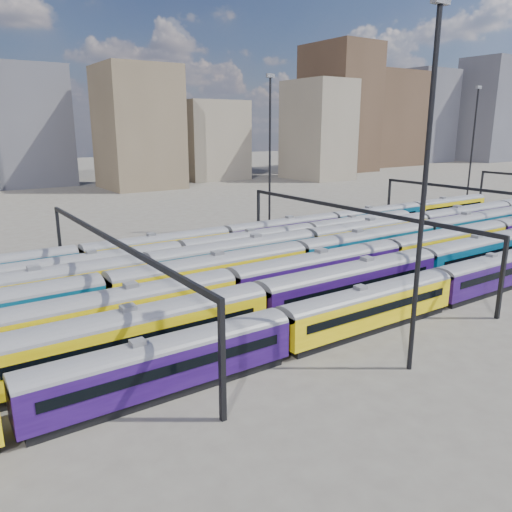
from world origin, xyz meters
TOP-DOWN VIEW (x-y plane):
  - ground at (0.00, 0.00)m, footprint 500.00×500.00m
  - rake_0 at (-1.99, -15.00)m, footprint 97.46×2.86m
  - rake_1 at (0.61, -10.00)m, footprint 154.81×3.23m
  - rake_2 at (11.89, -5.00)m, footprint 133.26×3.25m
  - rake_3 at (1.98, 0.00)m, footprint 136.28×3.32m
  - rake_4 at (-3.62, 5.00)m, footprint 157.04×3.28m
  - rake_5 at (-18.68, 10.00)m, footprint 101.64×2.98m
  - rake_6 at (-9.01, 15.00)m, footprint 140.33×2.93m
  - gantry_1 at (-20.00, 0.00)m, footprint 0.35×40.35m
  - gantry_2 at (10.00, 0.00)m, footprint 0.35×40.35m
  - gantry_3 at (40.00, 0.00)m, footprint 0.35×40.35m
  - mast_2 at (-5.00, -22.00)m, footprint 1.40×0.50m
  - mast_3 at (15.00, 24.00)m, footprint 1.40×0.50m
  - mast_5 at (65.00, 20.00)m, footprint 1.40×0.50m
  - skyline at (104.75, 105.73)m, footprint 399.22×60.48m

SIDE VIEW (x-z plane):
  - ground at x=0.00m, z-range 0.00..0.00m
  - rake_0 at x=-1.99m, z-range 0.12..4.92m
  - rake_6 at x=-9.01m, z-range 0.12..5.06m
  - rake_5 at x=-18.68m, z-range 0.13..5.14m
  - rake_1 at x=0.61m, z-range 0.14..5.59m
  - rake_2 at x=11.89m, z-range 0.14..5.62m
  - rake_4 at x=-3.62m, z-range 0.14..5.67m
  - rake_3 at x=1.98m, z-range 0.14..5.75m
  - gantry_1 at x=-20.00m, z-range 2.78..10.80m
  - gantry_2 at x=10.00m, z-range 2.78..10.80m
  - gantry_3 at x=40.00m, z-range 2.78..10.80m
  - mast_2 at x=-5.00m, z-range 1.17..26.77m
  - mast_3 at x=15.00m, z-range 1.17..26.77m
  - mast_5 at x=65.00m, z-range 1.17..26.77m
  - skyline at x=104.75m, z-range -4.18..45.85m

